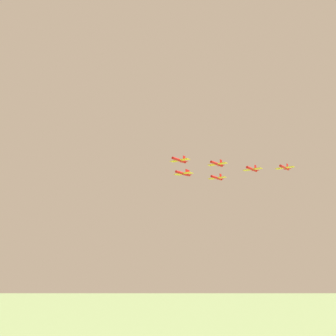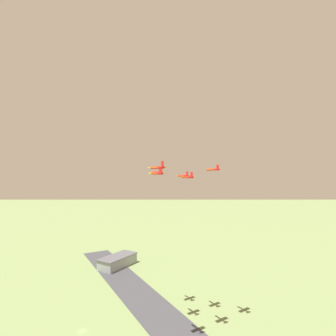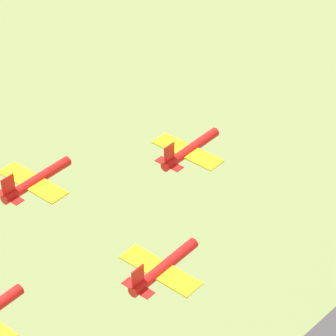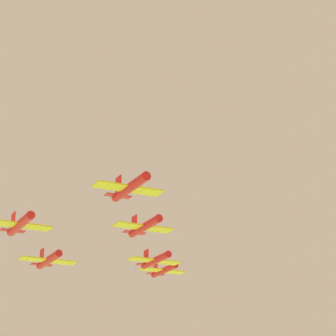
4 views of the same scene
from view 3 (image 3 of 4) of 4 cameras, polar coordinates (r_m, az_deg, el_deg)
name	(u,v)px [view 3 (image 3 of 4)]	position (r m, az deg, el deg)	size (l,w,h in m)	color
jet_0	(189,150)	(101.33, 1.49, 1.29)	(9.98, 10.23, 3.50)	red
jet_1	(34,181)	(97.22, -9.57, -0.92)	(9.98, 10.23, 3.50)	red
jet_2	(162,268)	(87.29, -0.45, -7.21)	(9.98, 10.23, 3.50)	red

